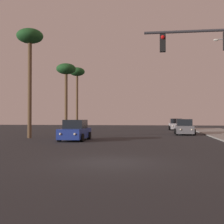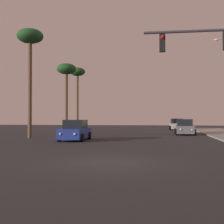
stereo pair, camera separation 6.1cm
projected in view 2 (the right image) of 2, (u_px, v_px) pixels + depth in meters
name	position (u px, v px, depth m)	size (l,w,h in m)	color
ground_plane	(110.00, 162.00, 13.04)	(120.00, 120.00, 0.00)	#28282B
car_grey	(185.00, 128.00, 33.71)	(2.04, 4.34, 1.68)	slate
car_silver	(176.00, 125.00, 46.29)	(2.04, 4.34, 1.68)	#B7B7BC
car_blue	(75.00, 131.00, 25.37)	(2.04, 4.31, 1.68)	navy
palm_tree_mid	(66.00, 73.00, 38.23)	(2.40, 2.40, 8.49)	brown
palm_tree_far	(77.00, 76.00, 48.32)	(2.40, 2.40, 9.61)	brown
palm_tree_near	(30.00, 43.00, 28.42)	(2.40, 2.40, 9.97)	brown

